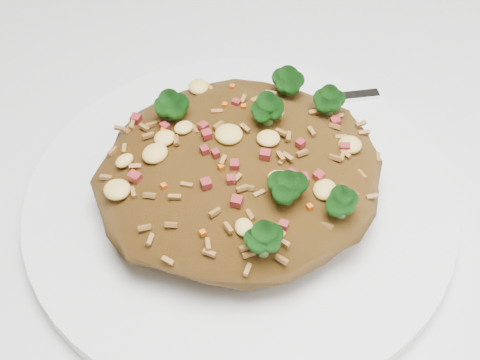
% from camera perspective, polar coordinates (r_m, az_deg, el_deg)
% --- Properties ---
extents(dining_table, '(1.20, 0.80, 0.75)m').
position_cam_1_polar(dining_table, '(0.55, -0.07, -6.34)').
color(dining_table, silver).
rests_on(dining_table, ground).
extents(plate, '(0.29, 0.29, 0.01)m').
position_cam_1_polar(plate, '(0.45, -0.00, -1.83)').
color(plate, white).
rests_on(plate, dining_table).
extents(fried_rice, '(0.19, 0.17, 0.07)m').
position_cam_1_polar(fried_rice, '(0.42, 0.12, 1.41)').
color(fried_rice, brown).
rests_on(fried_rice, plate).
extents(fork, '(0.16, 0.04, 0.00)m').
position_cam_1_polar(fork, '(0.51, 3.86, 6.57)').
color(fork, silver).
rests_on(fork, plate).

